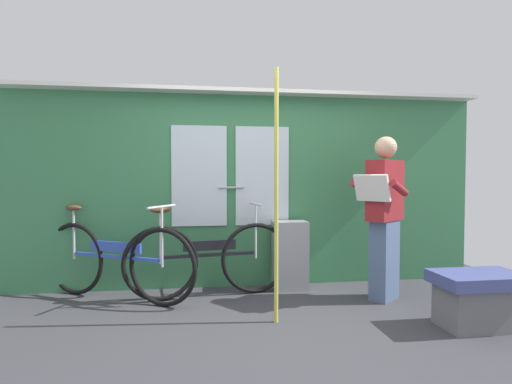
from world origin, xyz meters
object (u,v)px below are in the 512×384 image
at_px(bicycle_leaning_behind, 115,260).
at_px(bicycle_near_door, 209,259).
at_px(trash_bin_by_wall, 290,255).
at_px(bench_seat_corner, 478,298).
at_px(handrail_pole, 276,196).
at_px(passenger_reading_newspaper, 384,214).

bearing_deg(bicycle_leaning_behind, bicycle_near_door, 27.39).
relative_size(trash_bin_by_wall, bench_seat_corner, 1.06).
xyz_separation_m(trash_bin_by_wall, bench_seat_corner, (1.26, -1.34, -0.13)).
relative_size(bicycle_leaning_behind, trash_bin_by_wall, 2.17).
bearing_deg(bicycle_near_door, bench_seat_corner, -36.48).
bearing_deg(handrail_pole, passenger_reading_newspaper, 21.50).
height_order(passenger_reading_newspaper, trash_bin_by_wall, passenger_reading_newspaper).
height_order(bicycle_leaning_behind, handrail_pole, handrail_pole).
relative_size(bicycle_near_door, handrail_pole, 0.80).
relative_size(passenger_reading_newspaper, trash_bin_by_wall, 2.19).
height_order(handrail_pole, bench_seat_corner, handrail_pole).
height_order(bicycle_near_door, trash_bin_by_wall, bicycle_near_door).
relative_size(bicycle_leaning_behind, bench_seat_corner, 2.31).
relative_size(bicycle_near_door, bench_seat_corner, 2.45).
bearing_deg(trash_bin_by_wall, bench_seat_corner, -46.80).
bearing_deg(bicycle_leaning_behind, handrail_pole, -0.07).
distance_m(passenger_reading_newspaper, bench_seat_corner, 1.11).
relative_size(bicycle_leaning_behind, handrail_pole, 0.76).
bearing_deg(passenger_reading_newspaper, trash_bin_by_wall, -70.11).
bearing_deg(bicycle_near_door, bicycle_leaning_behind, 169.82).
xyz_separation_m(bicycle_near_door, bicycle_leaning_behind, (-0.93, 0.03, 0.00)).
xyz_separation_m(bicycle_near_door, passenger_reading_newspaper, (1.73, -0.33, 0.46)).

